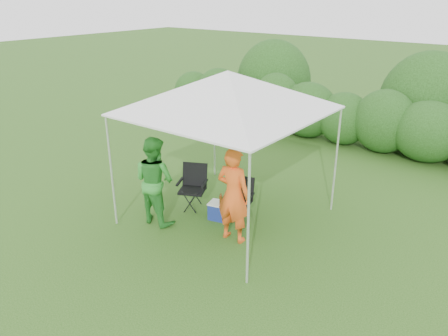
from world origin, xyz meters
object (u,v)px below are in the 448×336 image
Objects in this scene: chair_right at (240,196)px; chair_left at (193,183)px; canopy at (228,92)px; man at (233,195)px; cooler at (220,211)px; woman at (155,180)px.

chair_right is 0.90× the size of chair_left.
chair_right is at bearing 27.50° from canopy.
chair_left is 1.53m from man.
canopy is 6.62× the size of cooler.
chair_right is 0.90m from man.
chair_right is 0.47× the size of man.
chair_left is 1.92× the size of cooler.
cooler is (0.92, 0.78, -0.67)m from woman.
canopy is at bearing 60.58° from cooler.
man is (0.59, -0.61, -1.60)m from canopy.
canopy is 2.02m from chair_right.
canopy is 3.45× the size of chair_left.
man reaches higher than chair_left.
cooler is at bearing -105.28° from canopy.
man reaches higher than chair_right.
man is at bearing -48.22° from cooler.
chair_right is (0.23, 0.12, -2.00)m from canopy.
woman is (-0.17, -0.89, 0.33)m from chair_left.
chair_right is 1.73× the size of cooler.
chair_left is (-1.03, -0.19, 0.05)m from chair_right.
chair_right is at bearing -139.61° from woman.
chair_left is at bearing -102.28° from woman.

